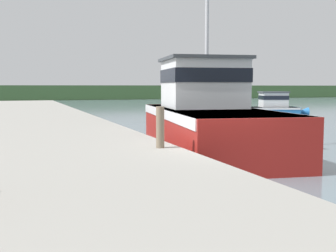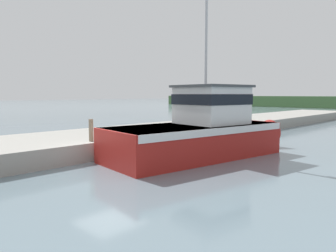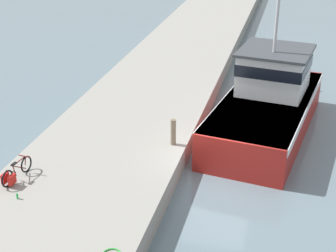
# 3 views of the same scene
# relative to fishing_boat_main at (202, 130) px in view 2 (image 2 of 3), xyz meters

# --- Properties ---
(ground_plane) EXTENTS (320.00, 320.00, 0.00)m
(ground_plane) POSITION_rel_fishing_boat_main_xyz_m (-1.49, -4.65, -1.33)
(ground_plane) COLOR slate
(dock_pier) EXTENTS (6.02, 80.00, 0.87)m
(dock_pier) POSITION_rel_fishing_boat_main_xyz_m (-5.84, -4.65, -0.90)
(dock_pier) COLOR gray
(dock_pier) RESTS_ON ground_plane
(fishing_boat_main) EXTENTS (4.91, 10.93, 9.80)m
(fishing_boat_main) POSITION_rel_fishing_boat_main_xyz_m (0.00, 0.00, 0.00)
(fishing_boat_main) COLOR maroon
(fishing_boat_main) RESTS_ON ground_plane
(mooring_post) EXTENTS (0.21, 0.21, 1.07)m
(mooring_post) POSITION_rel_fishing_boat_main_xyz_m (-3.37, -4.28, 0.07)
(mooring_post) COLOR #756651
(mooring_post) RESTS_ON dock_pier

